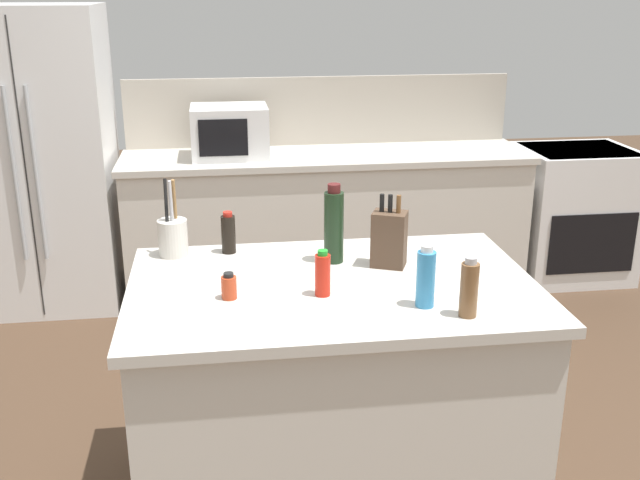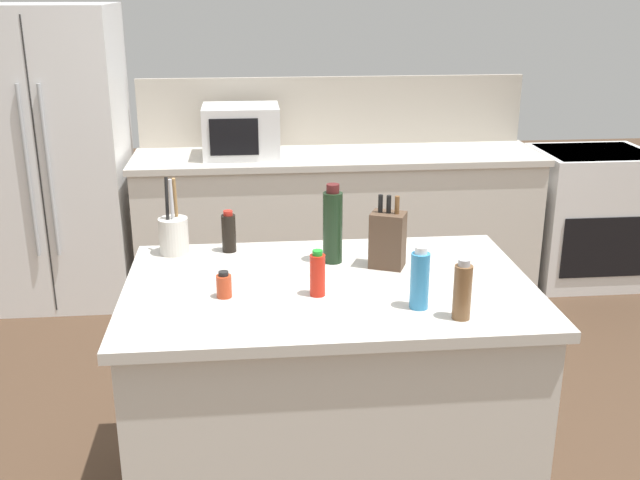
{
  "view_description": "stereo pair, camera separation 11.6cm",
  "coord_description": "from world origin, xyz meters",
  "px_view_note": "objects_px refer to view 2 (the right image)",
  "views": [
    {
      "loc": [
        -0.4,
        -2.54,
        2.0
      ],
      "look_at": [
        0.0,
        0.35,
        0.99
      ],
      "focal_mm": 42.0,
      "sensor_mm": 36.0,
      "label": 1
    },
    {
      "loc": [
        -0.29,
        -2.56,
        2.0
      ],
      "look_at": [
        0.0,
        0.35,
        0.99
      ],
      "focal_mm": 42.0,
      "sensor_mm": 36.0,
      "label": 2
    }
  ],
  "objects_px": {
    "wine_bottle": "(333,226)",
    "hot_sauce_bottle": "(317,274)",
    "dish_soap_bottle": "(420,279)",
    "pepper_grinder": "(462,291)",
    "utensil_crock": "(174,234)",
    "soy_sauce_bottle": "(229,232)",
    "knife_block": "(388,239)",
    "range_oven": "(588,215)",
    "microwave": "(241,131)",
    "spice_jar_paprika": "(224,285)",
    "refrigerator": "(54,158)"
  },
  "relations": [
    {
      "from": "microwave",
      "to": "soy_sauce_bottle",
      "type": "bearing_deg",
      "value": -91.61
    },
    {
      "from": "utensil_crock",
      "to": "soy_sauce_bottle",
      "type": "xyz_separation_m",
      "value": [
        0.22,
        0.0,
        0.0
      ]
    },
    {
      "from": "range_oven",
      "to": "utensil_crock",
      "type": "bearing_deg",
      "value": -145.68
    },
    {
      "from": "knife_block",
      "to": "utensil_crock",
      "type": "height_order",
      "value": "utensil_crock"
    },
    {
      "from": "range_oven",
      "to": "hot_sauce_bottle",
      "type": "relative_size",
      "value": 5.41
    },
    {
      "from": "wine_bottle",
      "to": "dish_soap_bottle",
      "type": "distance_m",
      "value": 0.54
    },
    {
      "from": "pepper_grinder",
      "to": "hot_sauce_bottle",
      "type": "bearing_deg",
      "value": 152.13
    },
    {
      "from": "utensil_crock",
      "to": "pepper_grinder",
      "type": "xyz_separation_m",
      "value": [
        1.0,
        -0.74,
        0.02
      ]
    },
    {
      "from": "utensil_crock",
      "to": "knife_block",
      "type": "bearing_deg",
      "value": -15.74
    },
    {
      "from": "refrigerator",
      "to": "pepper_grinder",
      "type": "distance_m",
      "value": 3.23
    },
    {
      "from": "utensil_crock",
      "to": "pepper_grinder",
      "type": "relative_size",
      "value": 1.53
    },
    {
      "from": "utensil_crock",
      "to": "wine_bottle",
      "type": "height_order",
      "value": "same"
    },
    {
      "from": "range_oven",
      "to": "knife_block",
      "type": "xyz_separation_m",
      "value": [
        -1.81,
        -2.05,
        0.59
      ]
    },
    {
      "from": "refrigerator",
      "to": "microwave",
      "type": "height_order",
      "value": "refrigerator"
    },
    {
      "from": "pepper_grinder",
      "to": "dish_soap_bottle",
      "type": "bearing_deg",
      "value": 140.69
    },
    {
      "from": "knife_block",
      "to": "wine_bottle",
      "type": "bearing_deg",
      "value": -177.06
    },
    {
      "from": "range_oven",
      "to": "soy_sauce_bottle",
      "type": "distance_m",
      "value": 3.08
    },
    {
      "from": "range_oven",
      "to": "knife_block",
      "type": "height_order",
      "value": "knife_block"
    },
    {
      "from": "dish_soap_bottle",
      "to": "hot_sauce_bottle",
      "type": "bearing_deg",
      "value": 156.99
    },
    {
      "from": "wine_bottle",
      "to": "hot_sauce_bottle",
      "type": "relative_size",
      "value": 1.88
    },
    {
      "from": "microwave",
      "to": "wine_bottle",
      "type": "xyz_separation_m",
      "value": [
        0.36,
        -1.97,
        -0.01
      ]
    },
    {
      "from": "dish_soap_bottle",
      "to": "spice_jar_paprika",
      "type": "bearing_deg",
      "value": 166.67
    },
    {
      "from": "soy_sauce_bottle",
      "to": "hot_sauce_bottle",
      "type": "bearing_deg",
      "value": -57.06
    },
    {
      "from": "soy_sauce_bottle",
      "to": "range_oven",
      "type": "bearing_deg",
      "value": 36.7
    },
    {
      "from": "microwave",
      "to": "pepper_grinder",
      "type": "relative_size",
      "value": 2.3
    },
    {
      "from": "microwave",
      "to": "knife_block",
      "type": "bearing_deg",
      "value": -74.47
    },
    {
      "from": "spice_jar_paprika",
      "to": "range_oven",
      "type": "bearing_deg",
      "value": 43.21
    },
    {
      "from": "knife_block",
      "to": "soy_sauce_bottle",
      "type": "height_order",
      "value": "knife_block"
    },
    {
      "from": "spice_jar_paprika",
      "to": "soy_sauce_bottle",
      "type": "bearing_deg",
      "value": 88.79
    },
    {
      "from": "utensil_crock",
      "to": "dish_soap_bottle",
      "type": "bearing_deg",
      "value": -35.84
    },
    {
      "from": "wine_bottle",
      "to": "hot_sauce_bottle",
      "type": "distance_m",
      "value": 0.35
    },
    {
      "from": "dish_soap_bottle",
      "to": "hot_sauce_bottle",
      "type": "xyz_separation_m",
      "value": [
        -0.34,
        0.14,
        -0.02
      ]
    },
    {
      "from": "wine_bottle",
      "to": "microwave",
      "type": "bearing_deg",
      "value": 100.4
    },
    {
      "from": "wine_bottle",
      "to": "dish_soap_bottle",
      "type": "relative_size",
      "value": 1.44
    },
    {
      "from": "wine_bottle",
      "to": "spice_jar_paprika",
      "type": "relative_size",
      "value": 3.31
    },
    {
      "from": "range_oven",
      "to": "spice_jar_paprika",
      "type": "height_order",
      "value": "spice_jar_paprika"
    },
    {
      "from": "range_oven",
      "to": "soy_sauce_bottle",
      "type": "height_order",
      "value": "soy_sauce_bottle"
    },
    {
      "from": "wine_bottle",
      "to": "soy_sauce_bottle",
      "type": "xyz_separation_m",
      "value": [
        -0.41,
        0.16,
        -0.07
      ]
    },
    {
      "from": "range_oven",
      "to": "pepper_grinder",
      "type": "distance_m",
      "value": 3.09
    },
    {
      "from": "wine_bottle",
      "to": "hot_sauce_bottle",
      "type": "height_order",
      "value": "wine_bottle"
    },
    {
      "from": "range_oven",
      "to": "dish_soap_bottle",
      "type": "xyz_separation_m",
      "value": [
        -1.77,
        -2.45,
        0.58
      ]
    },
    {
      "from": "dish_soap_bottle",
      "to": "pepper_grinder",
      "type": "bearing_deg",
      "value": -39.31
    },
    {
      "from": "microwave",
      "to": "spice_jar_paprika",
      "type": "distance_m",
      "value": 2.29
    },
    {
      "from": "range_oven",
      "to": "spice_jar_paprika",
      "type": "relative_size",
      "value": 9.53
    },
    {
      "from": "spice_jar_paprika",
      "to": "soy_sauce_bottle",
      "type": "xyz_separation_m",
      "value": [
        0.01,
        0.48,
        0.04
      ]
    },
    {
      "from": "hot_sauce_bottle",
      "to": "knife_block",
      "type": "bearing_deg",
      "value": 40.61
    },
    {
      "from": "range_oven",
      "to": "wine_bottle",
      "type": "relative_size",
      "value": 2.88
    },
    {
      "from": "microwave",
      "to": "soy_sauce_bottle",
      "type": "height_order",
      "value": "microwave"
    },
    {
      "from": "refrigerator",
      "to": "hot_sauce_bottle",
      "type": "distance_m",
      "value": 2.77
    },
    {
      "from": "soy_sauce_bottle",
      "to": "hot_sauce_bottle",
      "type": "distance_m",
      "value": 0.59
    }
  ]
}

